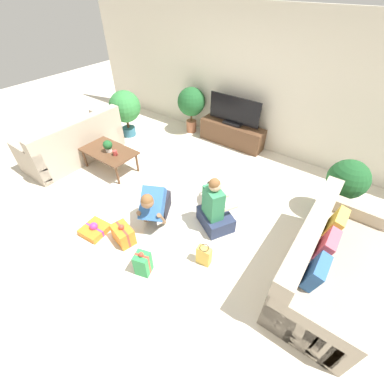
{
  "coord_description": "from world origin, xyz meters",
  "views": [
    {
      "loc": [
        2.17,
        -2.28,
        2.95
      ],
      "look_at": [
        0.46,
        0.07,
        0.45
      ],
      "focal_mm": 24.0,
      "sensor_mm": 36.0,
      "label": 1
    }
  ],
  "objects_px": {
    "person_kneeling": "(155,205)",
    "gift_box_a": "(95,229)",
    "tv_console": "(232,134)",
    "sofa_right": "(325,263)",
    "potted_plant_corner_right": "(346,182)",
    "tv": "(234,113)",
    "potted_plant_back_left": "(191,103)",
    "sofa_left": "(74,144)",
    "mug": "(115,153)",
    "dog": "(209,193)",
    "tabletop_plant": "(108,146)",
    "gift_bag_a": "(204,255)",
    "person_sitting": "(215,210)",
    "gift_box_c": "(123,234)",
    "coffee_table": "(109,152)",
    "potted_plant_corner_left": "(125,108)",
    "gift_box_b": "(143,263)"
  },
  "relations": [
    {
      "from": "person_kneeling",
      "to": "gift_box_a",
      "type": "height_order",
      "value": "person_kneeling"
    },
    {
      "from": "tv_console",
      "to": "sofa_right",
      "type": "bearing_deg",
      "value": -41.93
    },
    {
      "from": "potted_plant_corner_right",
      "to": "tv",
      "type": "bearing_deg",
      "value": 157.69
    },
    {
      "from": "sofa_right",
      "to": "potted_plant_back_left",
      "type": "height_order",
      "value": "potted_plant_back_left"
    },
    {
      "from": "potted_plant_corner_right",
      "to": "gift_box_a",
      "type": "bearing_deg",
      "value": -137.85
    },
    {
      "from": "sofa_right",
      "to": "sofa_left",
      "type": "bearing_deg",
      "value": 91.0
    },
    {
      "from": "sofa_left",
      "to": "mug",
      "type": "distance_m",
      "value": 1.14
    },
    {
      "from": "tv",
      "to": "dog",
      "type": "distance_m",
      "value": 2.14
    },
    {
      "from": "gift_box_a",
      "to": "tabletop_plant",
      "type": "bearing_deg",
      "value": 129.7
    },
    {
      "from": "gift_bag_a",
      "to": "sofa_right",
      "type": "bearing_deg",
      "value": 26.75
    },
    {
      "from": "person_sitting",
      "to": "gift_box_c",
      "type": "distance_m",
      "value": 1.35
    },
    {
      "from": "coffee_table",
      "to": "tabletop_plant",
      "type": "xyz_separation_m",
      "value": [
        0.05,
        -0.01,
        0.17
      ]
    },
    {
      "from": "sofa_right",
      "to": "tv_console",
      "type": "bearing_deg",
      "value": 48.07
    },
    {
      "from": "gift_box_c",
      "to": "sofa_right",
      "type": "bearing_deg",
      "value": 22.93
    },
    {
      "from": "coffee_table",
      "to": "tv_console",
      "type": "distance_m",
      "value": 2.64
    },
    {
      "from": "gift_bag_a",
      "to": "tv_console",
      "type": "bearing_deg",
      "value": 113.19
    },
    {
      "from": "sofa_right",
      "to": "coffee_table",
      "type": "bearing_deg",
      "value": 89.06
    },
    {
      "from": "dog",
      "to": "potted_plant_back_left",
      "type": "bearing_deg",
      "value": 95.49
    },
    {
      "from": "tv",
      "to": "potted_plant_corner_left",
      "type": "distance_m",
      "value": 2.39
    },
    {
      "from": "sofa_left",
      "to": "dog",
      "type": "height_order",
      "value": "sofa_left"
    },
    {
      "from": "potted_plant_corner_left",
      "to": "gift_bag_a",
      "type": "bearing_deg",
      "value": -28.9
    },
    {
      "from": "sofa_left",
      "to": "person_sitting",
      "type": "distance_m",
      "value": 3.3
    },
    {
      "from": "gift_bag_a",
      "to": "dog",
      "type": "bearing_deg",
      "value": 120.27
    },
    {
      "from": "potted_plant_corner_right",
      "to": "mug",
      "type": "height_order",
      "value": "potted_plant_corner_right"
    },
    {
      "from": "tv_console",
      "to": "tv",
      "type": "relative_size",
      "value": 1.24
    },
    {
      "from": "gift_box_c",
      "to": "potted_plant_corner_left",
      "type": "bearing_deg",
      "value": 135.27
    },
    {
      "from": "potted_plant_back_left",
      "to": "tabletop_plant",
      "type": "xyz_separation_m",
      "value": [
        -0.28,
        -2.2,
        -0.15
      ]
    },
    {
      "from": "person_sitting",
      "to": "tv_console",
      "type": "bearing_deg",
      "value": -36.19
    },
    {
      "from": "tv_console",
      "to": "potted_plant_corner_right",
      "type": "relative_size",
      "value": 1.45
    },
    {
      "from": "gift_box_c",
      "to": "mug",
      "type": "xyz_separation_m",
      "value": [
        -1.29,
        1.06,
        0.33
      ]
    },
    {
      "from": "gift_box_a",
      "to": "gift_box_c",
      "type": "height_order",
      "value": "gift_box_c"
    },
    {
      "from": "potted_plant_corner_left",
      "to": "potted_plant_back_left",
      "type": "xyz_separation_m",
      "value": [
        1.07,
        1.02,
        0.03
      ]
    },
    {
      "from": "sofa_right",
      "to": "person_kneeling",
      "type": "height_order",
      "value": "sofa_right"
    },
    {
      "from": "tv",
      "to": "gift_box_b",
      "type": "relative_size",
      "value": 2.96
    },
    {
      "from": "potted_plant_corner_right",
      "to": "tabletop_plant",
      "type": "relative_size",
      "value": 4.41
    },
    {
      "from": "sofa_right",
      "to": "gift_box_b",
      "type": "relative_size",
      "value": 4.92
    },
    {
      "from": "sofa_right",
      "to": "dog",
      "type": "bearing_deg",
      "value": 79.97
    },
    {
      "from": "potted_plant_corner_right",
      "to": "gift_box_a",
      "type": "relative_size",
      "value": 2.54
    },
    {
      "from": "person_kneeling",
      "to": "gift_bag_a",
      "type": "height_order",
      "value": "person_kneeling"
    },
    {
      "from": "dog",
      "to": "gift_box_a",
      "type": "xyz_separation_m",
      "value": [
        -1.02,
        -1.5,
        -0.18
      ]
    },
    {
      "from": "tv_console",
      "to": "person_sitting",
      "type": "relative_size",
      "value": 1.58
    },
    {
      "from": "dog",
      "to": "tabletop_plant",
      "type": "height_order",
      "value": "tabletop_plant"
    },
    {
      "from": "coffee_table",
      "to": "gift_box_c",
      "type": "height_order",
      "value": "coffee_table"
    },
    {
      "from": "dog",
      "to": "tabletop_plant",
      "type": "relative_size",
      "value": 1.86
    },
    {
      "from": "gift_bag_a",
      "to": "mug",
      "type": "xyz_separation_m",
      "value": [
        -2.42,
        0.69,
        0.31
      ]
    },
    {
      "from": "person_sitting",
      "to": "mug",
      "type": "bearing_deg",
      "value": 28.83
    },
    {
      "from": "tv_console",
      "to": "potted_plant_corner_left",
      "type": "xyz_separation_m",
      "value": [
        -2.13,
        -1.07,
        0.43
      ]
    },
    {
      "from": "potted_plant_back_left",
      "to": "potted_plant_corner_right",
      "type": "height_order",
      "value": "potted_plant_back_left"
    },
    {
      "from": "sofa_left",
      "to": "person_sitting",
      "type": "height_order",
      "value": "person_sitting"
    },
    {
      "from": "person_sitting",
      "to": "gift_box_b",
      "type": "height_order",
      "value": "person_sitting"
    }
  ]
}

